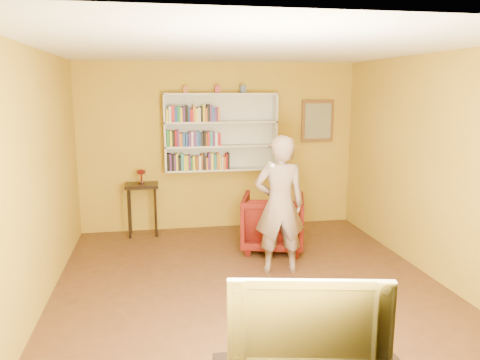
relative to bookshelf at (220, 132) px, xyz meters
name	(u,v)px	position (x,y,z in m)	size (l,w,h in m)	color
room_shell	(250,202)	(0.00, -2.41, -0.58)	(5.30, 5.80, 2.88)	#482A17
bookshelf	(220,132)	(0.00, 0.00, 0.00)	(1.80, 0.29, 1.23)	silver
books_row_lower	(198,162)	(-0.38, -0.11, -0.46)	(0.98, 0.19, 0.27)	black
books_row_middle	(193,139)	(-0.45, -0.11, -0.09)	(0.84, 0.19, 0.26)	#197431
books_row_upper	(192,114)	(-0.45, -0.11, 0.30)	(0.82, 0.19, 0.27)	yellow
ornament_left	(185,90)	(-0.55, -0.06, 0.67)	(0.07, 0.07, 0.10)	#A5552F
ornament_centre	(217,89)	(-0.05, -0.06, 0.68)	(0.08, 0.08, 0.12)	#A0353A
ornament_right	(243,89)	(0.36, -0.06, 0.68)	(0.09, 0.09, 0.12)	#414E6D
framed_painting	(318,121)	(1.65, 0.05, 0.16)	(0.55, 0.05, 0.70)	brown
console_table	(142,193)	(-1.27, -0.16, -0.91)	(0.51, 0.39, 0.83)	black
ruby_lustre	(141,173)	(-1.27, -0.16, -0.60)	(0.14, 0.14, 0.23)	maroon
armchair	(273,222)	(0.59, -1.17, -1.19)	(0.85, 0.88, 0.80)	#470505
person	(280,205)	(0.45, -2.01, -0.73)	(0.63, 0.41, 1.73)	#7B655A
game_remote	(271,164)	(0.25, -2.35, -0.16)	(0.04, 0.15, 0.04)	white
television	(308,317)	(-0.06, -4.66, -0.83)	(1.08, 0.14, 0.62)	black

